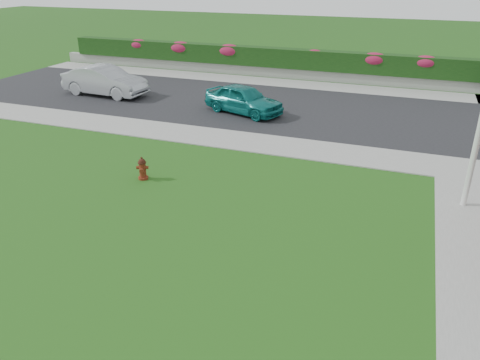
% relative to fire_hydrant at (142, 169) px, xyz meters
% --- Properties ---
extents(ground, '(120.00, 120.00, 0.00)m').
position_rel_fire_hydrant_xyz_m(ground, '(2.58, -4.65, -0.35)').
color(ground, black).
rests_on(ground, ground).
extents(street_far, '(26.00, 8.00, 0.04)m').
position_rel_fire_hydrant_xyz_m(street_far, '(-2.42, 9.35, -0.33)').
color(street_far, black).
rests_on(street_far, ground).
extents(sidewalk_far, '(24.00, 2.00, 0.04)m').
position_rel_fire_hydrant_xyz_m(sidewalk_far, '(-3.42, 4.35, -0.33)').
color(sidewalk_far, gray).
rests_on(sidewalk_far, ground).
extents(curb_corner, '(2.00, 2.00, 0.04)m').
position_rel_fire_hydrant_xyz_m(curb_corner, '(9.58, 4.35, -0.33)').
color(curb_corner, gray).
rests_on(curb_corner, ground).
extents(sidewalk_beyond, '(34.00, 2.00, 0.04)m').
position_rel_fire_hydrant_xyz_m(sidewalk_beyond, '(1.58, 14.35, -0.33)').
color(sidewalk_beyond, gray).
rests_on(sidewalk_beyond, ground).
extents(retaining_wall, '(34.00, 0.40, 0.60)m').
position_rel_fire_hydrant_xyz_m(retaining_wall, '(1.58, 15.85, -0.05)').
color(retaining_wall, gray).
rests_on(retaining_wall, ground).
extents(hedge, '(32.00, 0.90, 1.10)m').
position_rel_fire_hydrant_xyz_m(hedge, '(1.58, 15.95, 0.80)').
color(hedge, black).
rests_on(hedge, retaining_wall).
extents(fire_hydrant, '(0.38, 0.36, 0.73)m').
position_rel_fire_hydrant_xyz_m(fire_hydrant, '(0.00, 0.00, 0.00)').
color(fire_hydrant, '#551E0D').
rests_on(fire_hydrant, ground).
extents(sedan_teal, '(4.03, 2.62, 1.28)m').
position_rel_fire_hydrant_xyz_m(sedan_teal, '(0.48, 7.84, 0.33)').
color(sedan_teal, '#0E6A65').
rests_on(sedan_teal, street_far).
extents(sedan_silver, '(4.56, 1.84, 1.47)m').
position_rel_fire_hydrant_xyz_m(sedan_silver, '(-7.30, 8.41, 0.43)').
color(sedan_silver, '#A3A6AA').
rests_on(sedan_silver, street_far).
extents(flower_clump_a, '(1.32, 0.85, 0.66)m').
position_rel_fire_hydrant_xyz_m(flower_clump_a, '(-9.81, 15.85, 1.09)').
color(flower_clump_a, '#A11B3B').
rests_on(flower_clump_a, hedge).
extents(flower_clump_b, '(1.50, 0.96, 0.75)m').
position_rel_fire_hydrant_xyz_m(flower_clump_b, '(-6.74, 15.85, 1.06)').
color(flower_clump_b, '#A11B3B').
rests_on(flower_clump_b, hedge).
extents(flower_clump_c, '(1.51, 0.97, 0.76)m').
position_rel_fire_hydrant_xyz_m(flower_clump_c, '(-3.40, 15.85, 1.05)').
color(flower_clump_c, '#A11B3B').
rests_on(flower_clump_c, hedge).
extents(flower_clump_d, '(1.04, 0.67, 0.52)m').
position_rel_fire_hydrant_xyz_m(flower_clump_d, '(1.91, 15.85, 1.15)').
color(flower_clump_d, '#A11B3B').
rests_on(flower_clump_d, hedge).
extents(flower_clump_e, '(1.45, 0.93, 0.73)m').
position_rel_fire_hydrant_xyz_m(flower_clump_e, '(5.28, 15.85, 1.06)').
color(flower_clump_e, '#A11B3B').
rests_on(flower_clump_e, hedge).
extents(flower_clump_f, '(1.40, 0.90, 0.70)m').
position_rel_fire_hydrant_xyz_m(flower_clump_f, '(7.94, 15.85, 1.08)').
color(flower_clump_f, '#A11B3B').
rests_on(flower_clump_f, hedge).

